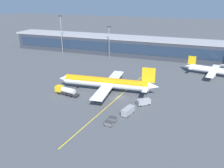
{
  "coord_description": "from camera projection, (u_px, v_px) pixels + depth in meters",
  "views": [
    {
      "loc": [
        27.56,
        -82.9,
        39.19
      ],
      "look_at": [
        -3.51,
        2.4,
        4.5
      ],
      "focal_mm": 38.0,
      "sensor_mm": 36.0,
      "label": 1
    }
  ],
  "objects": [
    {
      "name": "ground_plane",
      "position": [
        118.0,
        97.0,
        95.56
      ],
      "size": [
        700.0,
        700.0,
        0.0
      ],
      "primitive_type": "plane",
      "color": "#47494F"
    },
    {
      "name": "apron_lead_in_line",
      "position": [
        120.0,
        96.0,
        97.27
      ],
      "size": [
        9.2,
        79.54,
        0.01
      ],
      "primitive_type": "cube",
      "rotation": [
        0.0,
        0.0,
        -0.11
      ],
      "color": "yellow",
      "rests_on": "ground_plane"
    },
    {
      "name": "terminal_building",
      "position": [
        133.0,
        46.0,
        159.51
      ],
      "size": [
        176.92,
        17.47,
        12.11
      ],
      "color": "#2D333D",
      "rests_on": "ground_plane"
    },
    {
      "name": "main_airliner",
      "position": [
        106.0,
        83.0,
        100.17
      ],
      "size": [
        44.23,
        35.07,
        11.92
      ],
      "color": "white",
      "rests_on": "ground_plane"
    },
    {
      "name": "fuel_tanker",
      "position": [
        65.0,
        91.0,
        97.74
      ],
      "size": [
        11.05,
        4.06,
        3.25
      ],
      "color": "#232326",
      "rests_on": "ground_plane"
    },
    {
      "name": "crew_van",
      "position": [
        144.0,
        102.0,
        88.71
      ],
      "size": [
        5.16,
        4.85,
        2.3
      ],
      "color": "gray",
      "rests_on": "ground_plane"
    },
    {
      "name": "lavatory_truck",
      "position": [
        128.0,
        111.0,
        81.78
      ],
      "size": [
        3.61,
        6.18,
        2.5
      ],
      "color": "gray",
      "rests_on": "ground_plane"
    },
    {
      "name": "baggage_cart_0",
      "position": [
        109.0,
        123.0,
        74.87
      ],
      "size": [
        2.77,
        1.81,
        1.48
      ],
      "color": "#595B60",
      "rests_on": "ground_plane"
    },
    {
      "name": "baggage_cart_1",
      "position": [
        113.0,
        119.0,
        77.59
      ],
      "size": [
        2.77,
        1.81,
        1.48
      ],
      "color": "#595B60",
      "rests_on": "ground_plane"
    },
    {
      "name": "commuter_jet_far",
      "position": [
        215.0,
        71.0,
        119.01
      ],
      "size": [
        30.73,
        24.41,
        8.92
      ],
      "color": "white",
      "rests_on": "ground_plane"
    },
    {
      "name": "apron_light_mast_0",
      "position": [
        61.0,
        32.0,
        160.99
      ],
      "size": [
        2.8,
        0.5,
        25.7
      ],
      "color": "gray",
      "rests_on": "ground_plane"
    },
    {
      "name": "apron_light_mast_1",
      "position": [
        109.0,
        39.0,
        150.9
      ],
      "size": [
        2.8,
        0.5,
        20.27
      ],
      "color": "gray",
      "rests_on": "ground_plane"
    }
  ]
}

